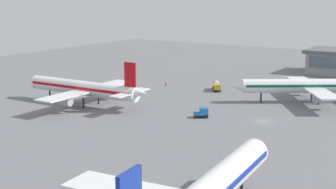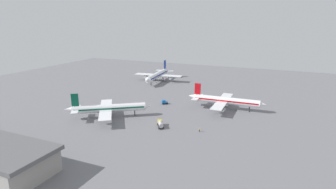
% 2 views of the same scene
% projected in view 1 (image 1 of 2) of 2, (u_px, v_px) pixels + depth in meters
% --- Properties ---
extents(ground, '(288.00, 288.00, 0.00)m').
position_uv_depth(ground, '(264.00, 121.00, 114.12)').
color(ground, slate).
extents(airplane_taxiing, '(34.56, 29.17, 12.12)m').
position_uv_depth(airplane_taxiing, '(307.00, 86.00, 132.48)').
color(airplane_taxiing, white).
rests_on(airplane_taxiing, ground).
extents(airplane_distant, '(39.90, 31.93, 12.15)m').
position_uv_depth(airplane_distant, '(84.00, 88.00, 129.16)').
color(airplane_distant, white).
rests_on(airplane_distant, ground).
extents(baggage_tug, '(3.75, 3.62, 2.30)m').
position_uv_depth(baggage_tug, '(202.00, 113.00, 116.95)').
color(baggage_tug, black).
rests_on(baggage_tug, ground).
extents(fuel_truck, '(4.91, 6.37, 2.50)m').
position_uv_depth(fuel_truck, '(217.00, 86.00, 148.79)').
color(fuel_truck, black).
rests_on(fuel_truck, ground).
extents(ground_crew_worker, '(0.47, 0.56, 1.67)m').
position_uv_depth(ground_crew_worker, '(166.00, 83.00, 156.50)').
color(ground_crew_worker, '#1E2338').
rests_on(ground_crew_worker, ground).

